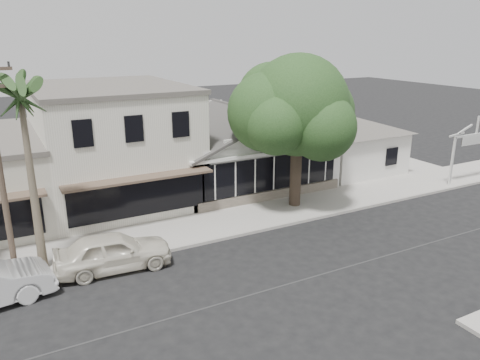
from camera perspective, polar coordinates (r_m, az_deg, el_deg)
ground at (r=18.82m, az=4.78°, el=-12.85°), size 140.00×140.00×0.00m
sidewalk_north at (r=22.39m, az=-23.20°, el=-8.92°), size 90.00×3.50×0.15m
corner_shop at (r=30.34m, az=0.06°, el=4.32°), size 10.40×8.60×5.10m
side_cottage at (r=34.42m, az=12.98°, el=3.53°), size 6.00×6.00×3.00m
arch_sign at (r=33.87m, az=26.83°, el=4.76°), size 4.12×0.12×3.95m
row_building_near at (r=28.40m, az=-15.35°, el=4.10°), size 8.00×10.00×6.50m
car_0 at (r=20.37m, az=-15.19°, el=-8.40°), size 4.90×2.27×1.62m
shade_tree at (r=25.76m, az=6.64°, el=8.72°), size 7.72×6.98×8.57m
palm_east at (r=19.47m, az=-25.24°, el=9.32°), size 2.80×2.80×8.48m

